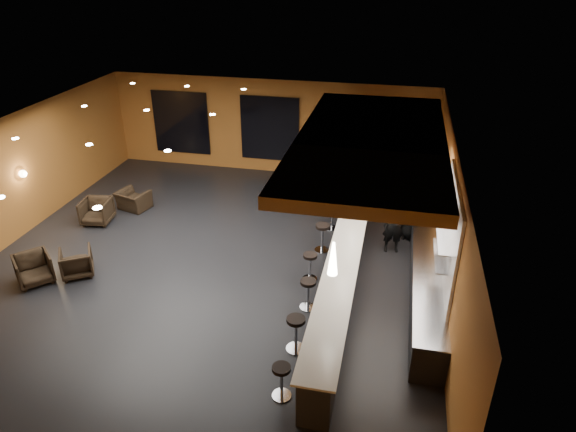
% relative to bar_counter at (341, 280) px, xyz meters
% --- Properties ---
extents(floor, '(12.00, 13.00, 0.10)m').
position_rel_bar_counter_xyz_m(floor, '(-3.65, 1.00, -0.55)').
color(floor, black).
rests_on(floor, ground).
extents(ceiling, '(12.00, 13.00, 0.10)m').
position_rel_bar_counter_xyz_m(ceiling, '(-3.65, 1.00, 3.05)').
color(ceiling, black).
extents(wall_back, '(12.00, 0.10, 3.50)m').
position_rel_bar_counter_xyz_m(wall_back, '(-3.65, 7.55, 1.25)').
color(wall_back, '#A56125').
rests_on(wall_back, floor).
extents(wall_front, '(12.00, 0.10, 3.50)m').
position_rel_bar_counter_xyz_m(wall_front, '(-3.65, -5.55, 1.25)').
color(wall_front, '#A56125').
rests_on(wall_front, floor).
extents(wall_left, '(0.10, 13.00, 3.50)m').
position_rel_bar_counter_xyz_m(wall_left, '(-9.70, 1.00, 1.25)').
color(wall_left, '#A56125').
rests_on(wall_left, floor).
extents(wall_right, '(0.10, 13.00, 3.50)m').
position_rel_bar_counter_xyz_m(wall_right, '(2.40, 1.00, 1.25)').
color(wall_right, '#A56125').
rests_on(wall_right, floor).
extents(wood_soffit, '(3.60, 8.00, 0.28)m').
position_rel_bar_counter_xyz_m(wood_soffit, '(0.35, 2.00, 2.86)').
color(wood_soffit, '#BD7837').
rests_on(wood_soffit, ceiling).
extents(window_left, '(2.20, 0.06, 2.40)m').
position_rel_bar_counter_xyz_m(window_left, '(-7.15, 7.44, 1.20)').
color(window_left, black).
rests_on(window_left, wall_back).
extents(window_center, '(2.20, 0.06, 2.40)m').
position_rel_bar_counter_xyz_m(window_center, '(-3.65, 7.44, 1.20)').
color(window_center, black).
rests_on(window_center, wall_back).
extents(window_right, '(2.20, 0.06, 2.40)m').
position_rel_bar_counter_xyz_m(window_right, '(-0.65, 7.44, 1.20)').
color(window_right, black).
rests_on(window_right, wall_back).
extents(tile_backsplash, '(0.06, 3.20, 2.40)m').
position_rel_bar_counter_xyz_m(tile_backsplash, '(2.31, 0.00, 1.50)').
color(tile_backsplash, white).
rests_on(tile_backsplash, wall_right).
extents(bar_counter, '(0.60, 8.00, 1.00)m').
position_rel_bar_counter_xyz_m(bar_counter, '(0.00, 0.00, 0.00)').
color(bar_counter, black).
rests_on(bar_counter, floor).
extents(bar_top, '(0.78, 8.10, 0.05)m').
position_rel_bar_counter_xyz_m(bar_top, '(0.00, 0.00, 0.52)').
color(bar_top, white).
rests_on(bar_top, bar_counter).
extents(prep_counter, '(0.70, 6.00, 0.86)m').
position_rel_bar_counter_xyz_m(prep_counter, '(2.00, 0.50, -0.07)').
color(prep_counter, black).
rests_on(prep_counter, floor).
extents(prep_top, '(0.72, 6.00, 0.03)m').
position_rel_bar_counter_xyz_m(prep_top, '(2.00, 0.50, 0.39)').
color(prep_top, silver).
rests_on(prep_top, prep_counter).
extents(wall_shelf_lower, '(0.30, 1.50, 0.03)m').
position_rel_bar_counter_xyz_m(wall_shelf_lower, '(2.17, -0.20, 1.10)').
color(wall_shelf_lower, silver).
rests_on(wall_shelf_lower, wall_right).
extents(wall_shelf_upper, '(0.30, 1.50, 0.03)m').
position_rel_bar_counter_xyz_m(wall_shelf_upper, '(2.17, -0.20, 1.55)').
color(wall_shelf_upper, silver).
rests_on(wall_shelf_upper, wall_right).
extents(column, '(0.60, 0.60, 3.50)m').
position_rel_bar_counter_xyz_m(column, '(0.00, 4.60, 1.25)').
color(column, brown).
rests_on(column, floor).
extents(wall_sconce, '(0.22, 0.22, 0.22)m').
position_rel_bar_counter_xyz_m(wall_sconce, '(-9.53, 1.50, 1.30)').
color(wall_sconce, '#FFE5B2').
rests_on(wall_sconce, wall_left).
extents(pendant_0, '(0.20, 0.20, 0.70)m').
position_rel_bar_counter_xyz_m(pendant_0, '(0.00, -2.00, 1.85)').
color(pendant_0, white).
rests_on(pendant_0, wood_soffit).
extents(pendant_1, '(0.20, 0.20, 0.70)m').
position_rel_bar_counter_xyz_m(pendant_1, '(0.00, 0.50, 1.85)').
color(pendant_1, white).
rests_on(pendant_1, wood_soffit).
extents(pendant_2, '(0.20, 0.20, 0.70)m').
position_rel_bar_counter_xyz_m(pendant_2, '(0.00, 3.00, 1.85)').
color(pendant_2, white).
rests_on(pendant_2, wood_soffit).
extents(staff_a, '(0.65, 0.49, 1.62)m').
position_rel_bar_counter_xyz_m(staff_a, '(1.12, 2.51, 0.31)').
color(staff_a, black).
rests_on(staff_a, floor).
extents(staff_b, '(1.04, 0.90, 1.85)m').
position_rel_bar_counter_xyz_m(staff_b, '(1.45, 3.21, 0.42)').
color(staff_b, black).
rests_on(staff_b, floor).
extents(staff_c, '(0.84, 0.63, 1.56)m').
position_rel_bar_counter_xyz_m(staff_c, '(1.60, 3.37, 0.28)').
color(staff_c, black).
rests_on(staff_c, floor).
extents(armchair_a, '(1.18, 1.18, 0.77)m').
position_rel_bar_counter_xyz_m(armchair_a, '(-7.70, -1.01, -0.12)').
color(armchair_a, black).
rests_on(armchair_a, floor).
extents(armchair_b, '(1.08, 1.08, 0.72)m').
position_rel_bar_counter_xyz_m(armchair_b, '(-6.84, -0.47, -0.14)').
color(armchair_b, black).
rests_on(armchair_b, floor).
extents(armchair_c, '(0.94, 0.96, 0.78)m').
position_rel_bar_counter_xyz_m(armchair_c, '(-7.87, 2.24, -0.11)').
color(armchair_c, black).
rests_on(armchair_c, floor).
extents(armchair_d, '(1.14, 1.06, 0.62)m').
position_rel_bar_counter_xyz_m(armchair_d, '(-7.24, 3.37, -0.19)').
color(armchair_d, black).
rests_on(armchair_d, floor).
extents(bar_stool_0, '(0.37, 0.37, 0.74)m').
position_rel_bar_counter_xyz_m(bar_stool_0, '(-0.70, -3.37, -0.03)').
color(bar_stool_0, silver).
rests_on(bar_stool_0, floor).
extents(bar_stool_1, '(0.42, 0.42, 0.82)m').
position_rel_bar_counter_xyz_m(bar_stool_1, '(-0.70, -2.04, 0.03)').
color(bar_stool_1, silver).
rests_on(bar_stool_1, floor).
extents(bar_stool_2, '(0.39, 0.39, 0.77)m').
position_rel_bar_counter_xyz_m(bar_stool_2, '(-0.71, -0.58, -0.01)').
color(bar_stool_2, silver).
rests_on(bar_stool_2, floor).
extents(bar_stool_3, '(0.38, 0.38, 0.75)m').
position_rel_bar_counter_xyz_m(bar_stool_3, '(-0.88, 0.60, -0.02)').
color(bar_stool_3, silver).
rests_on(bar_stool_3, floor).
extents(bar_stool_4, '(0.42, 0.42, 0.82)m').
position_rel_bar_counter_xyz_m(bar_stool_4, '(-0.80, 2.08, 0.03)').
color(bar_stool_4, silver).
rests_on(bar_stool_4, floor).
extents(bar_stool_5, '(0.37, 0.37, 0.72)m').
position_rel_bar_counter_xyz_m(bar_stool_5, '(-0.70, 3.43, -0.04)').
color(bar_stool_5, silver).
rests_on(bar_stool_5, floor).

